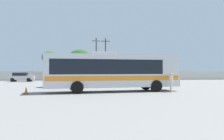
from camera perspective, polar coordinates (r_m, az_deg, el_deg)
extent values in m
plane|color=gray|center=(32.46, 0.26, -3.44)|extent=(300.00, 300.00, 0.00)
cube|color=beige|center=(46.25, -1.90, -1.36)|extent=(80.00, 0.30, 1.71)
cube|color=silver|center=(21.52, 0.10, -0.18)|extent=(12.18, 4.04, 2.87)
cube|color=black|center=(21.38, -1.46, 0.74)|extent=(10.05, 3.80, 1.26)
cube|color=orange|center=(21.53, 0.10, -1.86)|extent=(11.94, 4.03, 0.40)
cube|color=#19212D|center=(23.72, 14.26, 1.08)|extent=(0.33, 2.28, 1.49)
cube|color=orange|center=(23.75, 14.27, -2.80)|extent=(0.38, 2.49, 0.69)
cube|color=#B2B2B2|center=(21.37, -2.24, 3.98)|extent=(2.36, 1.67, 0.24)
cylinder|color=black|center=(23.89, 8.02, -3.42)|extent=(1.07, 0.43, 1.04)
cylinder|color=black|center=(21.65, 10.48, -3.77)|extent=(1.07, 0.43, 1.04)
cylinder|color=black|center=(22.21, -8.95, -3.68)|extent=(1.07, 0.43, 1.04)
cylinder|color=black|center=(19.78, -8.30, -4.13)|extent=(1.07, 0.43, 1.04)
cylinder|color=silver|center=(21.78, 13.82, -4.04)|extent=(0.15, 0.15, 0.82)
cylinder|color=silver|center=(21.63, 13.90, -4.07)|extent=(0.15, 0.15, 0.82)
cylinder|color=silver|center=(21.67, 13.86, -2.13)|extent=(0.39, 0.39, 0.65)
sphere|color=tan|center=(21.65, 13.86, -0.99)|extent=(0.22, 0.22, 0.22)
cylinder|color=gray|center=(27.90, -13.69, -1.87)|extent=(0.05, 0.05, 2.07)
cone|color=blue|center=(27.88, -13.68, -0.34)|extent=(2.49, 2.49, 0.69)
cube|color=brown|center=(27.94, -13.69, -3.62)|extent=(0.48, 0.48, 0.36)
cube|color=#B7BABF|center=(42.92, -20.70, -1.73)|extent=(4.17, 1.97, 0.66)
cube|color=black|center=(42.95, -20.96, -0.93)|extent=(2.32, 1.75, 0.54)
cylinder|color=black|center=(43.57, -18.83, -2.14)|extent=(0.65, 0.25, 0.64)
cylinder|color=black|center=(41.83, -19.23, -2.23)|extent=(0.65, 0.25, 0.64)
cylinder|color=black|center=(44.06, -22.09, -2.12)|extent=(0.65, 0.25, 0.64)
cylinder|color=black|center=(42.34, -22.62, -2.20)|extent=(0.65, 0.25, 0.64)
cube|color=red|center=(42.12, -12.89, -1.80)|extent=(4.10, 1.87, 0.61)
cube|color=black|center=(42.13, -13.16, -1.05)|extent=(2.27, 1.69, 0.50)
cylinder|color=black|center=(42.88, -11.07, -2.17)|extent=(0.64, 0.23, 0.64)
cylinder|color=black|center=(41.12, -11.28, -2.27)|extent=(0.64, 0.23, 0.64)
cylinder|color=black|center=(43.17, -14.41, -2.16)|extent=(0.64, 0.23, 0.64)
cylinder|color=black|center=(41.43, -14.77, -2.25)|extent=(0.64, 0.23, 0.64)
cube|color=black|center=(41.92, -3.27, -1.78)|extent=(4.39, 2.11, 0.64)
cube|color=black|center=(41.91, -3.56, -0.99)|extent=(2.47, 1.83, 0.53)
cylinder|color=black|center=(42.82, -1.49, -2.18)|extent=(0.65, 0.27, 0.64)
cylinder|color=black|center=(41.06, -1.44, -2.27)|extent=(0.65, 0.27, 0.64)
cylinder|color=black|center=(42.85, -5.03, -2.18)|extent=(0.65, 0.27, 0.64)
cylinder|color=black|center=(41.09, -5.13, -2.27)|extent=(0.65, 0.27, 0.64)
cube|color=navy|center=(42.61, 6.01, -1.74)|extent=(4.39, 1.89, 0.67)
cube|color=black|center=(42.65, 6.29, -0.92)|extent=(2.43, 1.71, 0.55)
cylinder|color=black|center=(41.45, 4.49, -2.25)|extent=(0.64, 0.23, 0.64)
cylinder|color=black|center=(43.17, 3.98, -2.16)|extent=(0.64, 0.23, 0.64)
cylinder|color=black|center=(42.12, 8.09, -2.21)|extent=(0.64, 0.23, 0.64)
cylinder|color=black|center=(43.82, 7.44, -2.13)|extent=(0.64, 0.23, 0.64)
cylinder|color=#4C3823|center=(48.30, -1.55, 2.64)|extent=(0.24, 0.24, 8.35)
cube|color=#473321|center=(48.60, -1.55, 6.86)|extent=(1.80, 0.15, 0.12)
cylinder|color=#4C3823|center=(49.96, -3.78, 2.70)|extent=(0.24, 0.24, 8.60)
cube|color=#473321|center=(50.27, -3.78, 6.92)|extent=(1.76, 0.64, 0.12)
cylinder|color=brown|center=(52.35, -14.64, -0.23)|extent=(0.32, 0.32, 3.48)
ellipsoid|color=#2D6628|center=(52.41, -14.64, 2.92)|extent=(3.26, 3.26, 2.77)
cylinder|color=brown|center=(48.90, -7.70, -0.97)|extent=(0.32, 0.32, 2.24)
ellipsoid|color=#23561E|center=(48.94, -7.70, 2.38)|extent=(4.97, 4.97, 4.22)
cube|color=black|center=(20.61, -19.76, -5.36)|extent=(0.36, 0.36, 0.04)
cone|color=orange|center=(20.58, -19.76, -4.47)|extent=(0.28, 0.28, 0.60)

